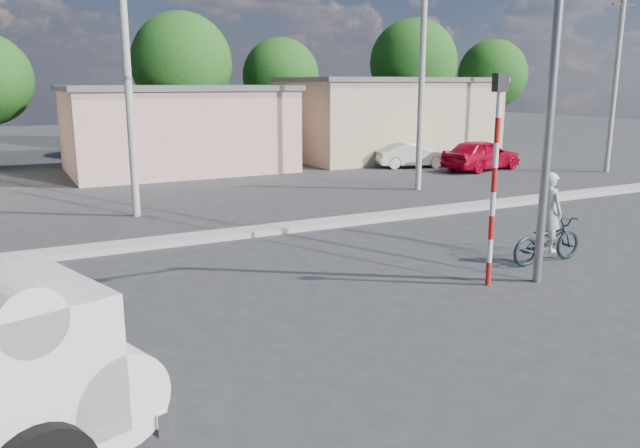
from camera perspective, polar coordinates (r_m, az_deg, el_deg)
name	(u,v)px	position (r m, az deg, el deg)	size (l,w,h in m)	color
ground_plane	(403,338)	(10.72, 7.58, -10.28)	(120.00, 120.00, 0.00)	#2B2B2E
median	(239,233)	(17.52, -7.44, -0.83)	(40.00, 0.80, 0.16)	#99968E
bicycle	(547,240)	(15.66, 20.03, -1.41)	(0.72, 2.08, 1.09)	black
cyclist	(548,224)	(15.58, 20.14, -0.02)	(0.68, 0.45, 1.87)	silver
car_cream	(412,155)	(31.80, 8.43, 6.23)	(1.28, 3.66, 1.21)	silver
car_red	(481,155)	(31.40, 14.54, 6.15)	(1.77, 4.41, 1.50)	#AB021D
traffic_pole	(495,163)	(13.16, 15.73, 5.40)	(0.28, 0.18, 4.36)	red
streetlight	(550,42)	(13.53, 20.28, 15.35)	(2.34, 0.22, 9.00)	slate
building_row	(158,126)	(30.88, -14.60, 8.62)	(37.80, 7.30, 4.44)	beige
tree_row	(236,69)	(38.89, -7.67, 13.87)	(51.24, 7.43, 8.42)	#38281E
utility_poles	(285,86)	(21.96, -3.23, 12.51)	(35.40, 0.24, 8.00)	#99968E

